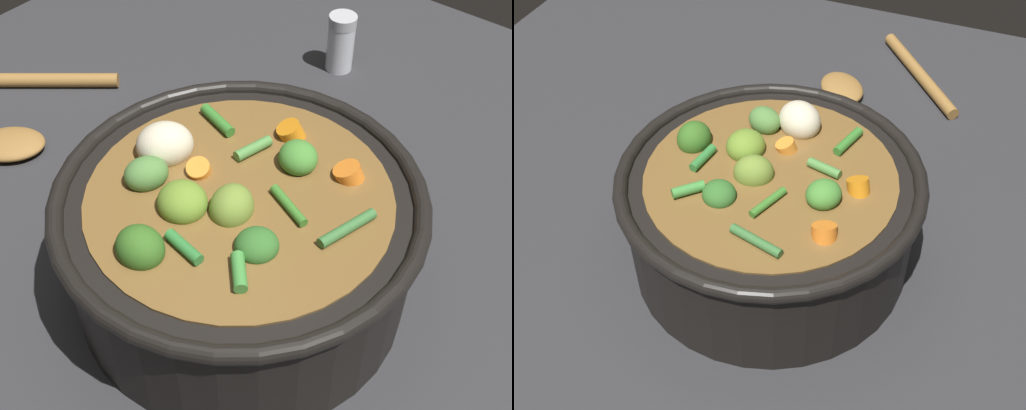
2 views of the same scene
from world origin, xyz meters
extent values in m
plane|color=#2D2D30|center=(0.00, 0.00, 0.00)|extent=(1.10, 1.10, 0.00)
cylinder|color=black|center=(0.00, 0.00, 0.06)|extent=(0.28, 0.28, 0.11)
torus|color=black|center=(0.00, 0.00, 0.11)|extent=(0.30, 0.30, 0.01)
cylinder|color=brown|center=(0.00, 0.00, 0.06)|extent=(0.24, 0.24, 0.10)
ellipsoid|color=#468A34|center=(0.06, -0.01, 0.12)|extent=(0.04, 0.05, 0.03)
ellipsoid|color=#53863E|center=(-0.03, 0.07, 0.12)|extent=(0.04, 0.04, 0.03)
ellipsoid|color=olive|center=(-0.04, 0.03, 0.12)|extent=(0.05, 0.05, 0.03)
ellipsoid|color=#366A21|center=(-0.09, 0.02, 0.12)|extent=(0.03, 0.04, 0.03)
ellipsoid|color=#346F2B|center=(-0.03, -0.04, 0.11)|extent=(0.05, 0.05, 0.03)
ellipsoid|color=olive|center=(-0.02, -0.01, 0.11)|extent=(0.05, 0.04, 0.04)
cylinder|color=orange|center=(0.00, 0.04, 0.11)|extent=(0.03, 0.03, 0.02)
cylinder|color=orange|center=(0.08, 0.01, 0.11)|extent=(0.03, 0.03, 0.02)
cylinder|color=orange|center=(0.07, -0.05, 0.11)|extent=(0.03, 0.03, 0.02)
ellipsoid|color=beige|center=(0.00, 0.08, 0.12)|extent=(0.06, 0.06, 0.04)
cylinder|color=#317E36|center=(-0.07, -0.01, 0.12)|extent=(0.01, 0.04, 0.01)
cylinder|color=#3C7C2A|center=(0.01, -0.04, 0.12)|extent=(0.02, 0.04, 0.01)
cylinder|color=#41903C|center=(-0.06, -0.05, 0.12)|extent=(0.03, 0.03, 0.01)
cylinder|color=#508C41|center=(0.05, 0.02, 0.12)|extent=(0.04, 0.02, 0.01)
cylinder|color=#377F2C|center=(0.05, 0.07, 0.12)|extent=(0.02, 0.04, 0.01)
cylinder|color=#3A7237|center=(0.02, -0.09, 0.12)|extent=(0.05, 0.02, 0.01)
ellipsoid|color=olive|center=(-0.02, 0.31, 0.01)|extent=(0.09, 0.09, 0.02)
cylinder|color=olive|center=(0.07, 0.38, 0.01)|extent=(0.14, 0.16, 0.02)
cylinder|color=silver|center=(0.33, 0.12, 0.03)|extent=(0.03, 0.03, 0.06)
cylinder|color=#B7B7BC|center=(0.33, 0.12, 0.07)|extent=(0.03, 0.03, 0.01)
camera|label=1|loc=(-0.28, -0.25, 0.49)|focal=48.10mm
camera|label=2|loc=(0.18, -0.44, 0.54)|focal=47.27mm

